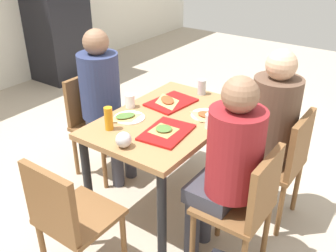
% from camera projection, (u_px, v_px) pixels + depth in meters
% --- Properties ---
extents(ground_plane, '(10.00, 10.00, 0.02)m').
position_uv_depth(ground_plane, '(168.00, 200.00, 3.07)').
color(ground_plane, '#B7A893').
extents(main_table, '(1.17, 0.77, 0.74)m').
position_uv_depth(main_table, '(168.00, 129.00, 2.77)').
color(main_table, '#9E7247').
rests_on(main_table, ground_plane).
extents(chair_near_left, '(0.40, 0.40, 0.86)m').
position_uv_depth(chair_near_left, '(246.00, 204.00, 2.22)').
color(chair_near_left, brown).
rests_on(chair_near_left, ground_plane).
extents(chair_near_right, '(0.40, 0.40, 0.86)m').
position_uv_depth(chair_near_right, '(283.00, 160.00, 2.64)').
color(chair_near_right, brown).
rests_on(chair_near_right, ground_plane).
extents(chair_far_side, '(0.40, 0.40, 0.86)m').
position_uv_depth(chair_far_side, '(94.00, 118.00, 3.22)').
color(chair_far_side, brown).
rests_on(chair_far_side, ground_plane).
extents(chair_left_end, '(0.40, 0.40, 0.86)m').
position_uv_depth(chair_left_end, '(68.00, 216.00, 2.13)').
color(chair_left_end, brown).
rests_on(chair_left_end, ground_plane).
extents(person_in_red, '(0.32, 0.42, 1.27)m').
position_uv_depth(person_in_red, '(228.00, 161.00, 2.18)').
color(person_in_red, '#383842').
rests_on(person_in_red, ground_plane).
extents(person_in_brown_jacket, '(0.32, 0.42, 1.27)m').
position_uv_depth(person_in_brown_jacket, '(268.00, 123.00, 2.60)').
color(person_in_brown_jacket, '#383842').
rests_on(person_in_brown_jacket, ground_plane).
extents(person_far_side, '(0.32, 0.42, 1.27)m').
position_uv_depth(person_far_side, '(104.00, 95.00, 3.03)').
color(person_far_side, '#383842').
rests_on(person_far_side, ground_plane).
extents(tray_red_near, '(0.39, 0.30, 0.02)m').
position_uv_depth(tray_red_near, '(167.00, 132.00, 2.50)').
color(tray_red_near, '#B21414').
rests_on(tray_red_near, main_table).
extents(tray_red_far, '(0.39, 0.30, 0.02)m').
position_uv_depth(tray_red_far, '(171.00, 102.00, 2.92)').
color(tray_red_far, '#B21414').
rests_on(tray_red_far, main_table).
extents(paper_plate_center, '(0.22, 0.22, 0.01)m').
position_uv_depth(paper_plate_center, '(129.00, 118.00, 2.70)').
color(paper_plate_center, white).
rests_on(paper_plate_center, main_table).
extents(paper_plate_near_edge, '(0.22, 0.22, 0.01)m').
position_uv_depth(paper_plate_near_edge, '(206.00, 115.00, 2.74)').
color(paper_plate_near_edge, white).
rests_on(paper_plate_near_edge, main_table).
extents(pizza_slice_a, '(0.22, 0.22, 0.02)m').
position_uv_depth(pizza_slice_a, '(164.00, 129.00, 2.50)').
color(pizza_slice_a, tan).
rests_on(pizza_slice_a, tray_red_near).
extents(pizza_slice_b, '(0.26, 0.26, 0.02)m').
position_uv_depth(pizza_slice_b, '(167.00, 100.00, 2.91)').
color(pizza_slice_b, '#DBAD60').
rests_on(pizza_slice_b, tray_red_far).
extents(pizza_slice_c, '(0.24, 0.21, 0.02)m').
position_uv_depth(pizza_slice_c, '(125.00, 116.00, 2.69)').
color(pizza_slice_c, '#DBAD60').
rests_on(pizza_slice_c, paper_plate_center).
extents(pizza_slice_d, '(0.15, 0.21, 0.02)m').
position_uv_depth(pizza_slice_d, '(207.00, 115.00, 2.70)').
color(pizza_slice_d, '#DBAD60').
rests_on(pizza_slice_d, paper_plate_near_edge).
extents(plastic_cup_a, '(0.07, 0.07, 0.10)m').
position_uv_depth(plastic_cup_a, '(130.00, 101.00, 2.84)').
color(plastic_cup_a, white).
rests_on(plastic_cup_a, main_table).
extents(plastic_cup_b, '(0.07, 0.07, 0.10)m').
position_uv_depth(plastic_cup_b, '(210.00, 121.00, 2.55)').
color(plastic_cup_b, white).
rests_on(plastic_cup_b, main_table).
extents(soda_can, '(0.07, 0.07, 0.12)m').
position_uv_depth(soda_can, '(202.00, 87.00, 3.06)').
color(soda_can, '#B7BCC6').
rests_on(soda_can, main_table).
extents(condiment_bottle, '(0.06, 0.06, 0.16)m').
position_uv_depth(condiment_bottle, '(109.00, 119.00, 2.52)').
color(condiment_bottle, orange).
rests_on(condiment_bottle, main_table).
extents(foil_bundle, '(0.10, 0.10, 0.10)m').
position_uv_depth(foil_bundle, '(124.00, 140.00, 2.33)').
color(foil_bundle, silver).
rests_on(foil_bundle, main_table).
extents(drink_fridge, '(0.70, 0.60, 1.90)m').
position_uv_depth(drink_fridge, '(56.00, 10.00, 5.11)').
color(drink_fridge, black).
rests_on(drink_fridge, ground_plane).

